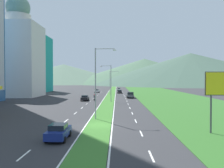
% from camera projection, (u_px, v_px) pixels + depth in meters
% --- Properties ---
extents(ground_plane, '(600.00, 600.00, 0.00)m').
position_uv_depth(ground_plane, '(99.00, 125.00, 30.90)').
color(ground_plane, '#2D2D30').
extents(grass_median, '(3.20, 240.00, 0.06)m').
position_uv_depth(grass_median, '(111.00, 95.00, 90.87)').
color(grass_median, '#387028').
rests_on(grass_median, ground_plane).
extents(grass_verge_right, '(24.00, 240.00, 0.06)m').
position_uv_depth(grass_verge_right, '(164.00, 95.00, 90.43)').
color(grass_verge_right, '#2D6023').
rests_on(grass_verge_right, ground_plane).
extents(lane_dash_left_1, '(0.16, 2.80, 0.01)m').
position_uv_depth(lane_dash_left_1, '(24.00, 155.00, 18.73)').
color(lane_dash_left_1, silver).
rests_on(lane_dash_left_1, ground_plane).
extents(lane_dash_left_2, '(0.16, 2.80, 0.01)m').
position_uv_depth(lane_dash_left_2, '(51.00, 133.00, 26.44)').
color(lane_dash_left_2, silver).
rests_on(lane_dash_left_2, ground_plane).
extents(lane_dash_left_3, '(0.16, 2.80, 0.01)m').
position_uv_depth(lane_dash_left_3, '(66.00, 121.00, 34.15)').
color(lane_dash_left_3, silver).
rests_on(lane_dash_left_3, ground_plane).
extents(lane_dash_left_4, '(0.16, 2.80, 0.01)m').
position_uv_depth(lane_dash_left_4, '(75.00, 113.00, 41.86)').
color(lane_dash_left_4, silver).
rests_on(lane_dash_left_4, ground_plane).
extents(lane_dash_left_5, '(0.16, 2.80, 0.01)m').
position_uv_depth(lane_dash_left_5, '(82.00, 108.00, 49.58)').
color(lane_dash_left_5, silver).
rests_on(lane_dash_left_5, ground_plane).
extents(lane_dash_left_6, '(0.16, 2.80, 0.01)m').
position_uv_depth(lane_dash_left_6, '(87.00, 104.00, 57.29)').
color(lane_dash_left_6, silver).
rests_on(lane_dash_left_6, ground_plane).
extents(lane_dash_left_7, '(0.16, 2.80, 0.01)m').
position_uv_depth(lane_dash_left_7, '(90.00, 101.00, 65.00)').
color(lane_dash_left_7, silver).
rests_on(lane_dash_left_7, ground_plane).
extents(lane_dash_left_8, '(0.16, 2.80, 0.01)m').
position_uv_depth(lane_dash_left_8, '(93.00, 99.00, 72.71)').
color(lane_dash_left_8, silver).
rests_on(lane_dash_left_8, ground_plane).
extents(lane_dash_left_9, '(0.16, 2.80, 0.01)m').
position_uv_depth(lane_dash_left_9, '(95.00, 97.00, 80.42)').
color(lane_dash_left_9, silver).
rests_on(lane_dash_left_9, ground_plane).
extents(lane_dash_left_10, '(0.16, 2.80, 0.01)m').
position_uv_depth(lane_dash_left_10, '(97.00, 95.00, 88.13)').
color(lane_dash_left_10, silver).
rests_on(lane_dash_left_10, ground_plane).
extents(lane_dash_left_11, '(0.16, 2.80, 0.01)m').
position_uv_depth(lane_dash_left_11, '(99.00, 94.00, 95.85)').
color(lane_dash_left_11, silver).
rests_on(lane_dash_left_11, ground_plane).
extents(lane_dash_left_12, '(0.16, 2.80, 0.01)m').
position_uv_depth(lane_dash_left_12, '(100.00, 93.00, 103.56)').
color(lane_dash_left_12, silver).
rests_on(lane_dash_left_12, ground_plane).
extents(lane_dash_left_13, '(0.16, 2.80, 0.01)m').
position_uv_depth(lane_dash_left_13, '(101.00, 92.00, 111.27)').
color(lane_dash_left_13, silver).
rests_on(lane_dash_left_13, ground_plane).
extents(lane_dash_right_1, '(0.16, 2.80, 0.01)m').
position_uv_depth(lane_dash_right_1, '(151.00, 156.00, 18.51)').
color(lane_dash_right_1, silver).
rests_on(lane_dash_right_1, ground_plane).
extents(lane_dash_right_2, '(0.16, 2.80, 0.01)m').
position_uv_depth(lane_dash_right_2, '(141.00, 133.00, 26.22)').
color(lane_dash_right_2, silver).
rests_on(lane_dash_right_2, ground_plane).
extents(lane_dash_right_3, '(0.16, 2.80, 0.01)m').
position_uv_depth(lane_dash_right_3, '(136.00, 121.00, 33.93)').
color(lane_dash_right_3, silver).
rests_on(lane_dash_right_3, ground_plane).
extents(lane_dash_right_4, '(0.16, 2.80, 0.01)m').
position_uv_depth(lane_dash_right_4, '(132.00, 113.00, 41.65)').
color(lane_dash_right_4, silver).
rests_on(lane_dash_right_4, ground_plane).
extents(lane_dash_right_5, '(0.16, 2.80, 0.01)m').
position_uv_depth(lane_dash_right_5, '(130.00, 108.00, 49.36)').
color(lane_dash_right_5, silver).
rests_on(lane_dash_right_5, ground_plane).
extents(lane_dash_right_6, '(0.16, 2.80, 0.01)m').
position_uv_depth(lane_dash_right_6, '(128.00, 104.00, 57.07)').
color(lane_dash_right_6, silver).
rests_on(lane_dash_right_6, ground_plane).
extents(lane_dash_right_7, '(0.16, 2.80, 0.01)m').
position_uv_depth(lane_dash_right_7, '(127.00, 101.00, 64.78)').
color(lane_dash_right_7, silver).
rests_on(lane_dash_right_7, ground_plane).
extents(lane_dash_right_8, '(0.16, 2.80, 0.01)m').
position_uv_depth(lane_dash_right_8, '(126.00, 99.00, 72.49)').
color(lane_dash_right_8, silver).
rests_on(lane_dash_right_8, ground_plane).
extents(lane_dash_right_9, '(0.16, 2.80, 0.01)m').
position_uv_depth(lane_dash_right_9, '(125.00, 97.00, 80.20)').
color(lane_dash_right_9, silver).
rests_on(lane_dash_right_9, ground_plane).
extents(lane_dash_right_10, '(0.16, 2.80, 0.01)m').
position_uv_depth(lane_dash_right_10, '(124.00, 95.00, 87.91)').
color(lane_dash_right_10, silver).
rests_on(lane_dash_right_10, ground_plane).
extents(lane_dash_right_11, '(0.16, 2.80, 0.01)m').
position_uv_depth(lane_dash_right_11, '(124.00, 94.00, 95.63)').
color(lane_dash_right_11, silver).
rests_on(lane_dash_right_11, ground_plane).
extents(lane_dash_right_12, '(0.16, 2.80, 0.01)m').
position_uv_depth(lane_dash_right_12, '(123.00, 93.00, 103.34)').
color(lane_dash_right_12, silver).
rests_on(lane_dash_right_12, ground_plane).
extents(lane_dash_right_13, '(0.16, 2.80, 0.01)m').
position_uv_depth(lane_dash_right_13, '(123.00, 92.00, 111.05)').
color(lane_dash_right_13, silver).
rests_on(lane_dash_right_13, ground_plane).
extents(edge_line_median_left, '(0.16, 240.00, 0.01)m').
position_uv_depth(edge_line_median_left, '(106.00, 95.00, 90.91)').
color(edge_line_median_left, silver).
rests_on(edge_line_median_left, ground_plane).
extents(edge_line_median_right, '(0.16, 240.00, 0.01)m').
position_uv_depth(edge_line_median_right, '(115.00, 95.00, 90.83)').
color(edge_line_median_right, silver).
rests_on(edge_line_median_right, ground_plane).
extents(domed_building, '(14.65, 14.65, 35.17)m').
position_uv_depth(domed_building, '(18.00, 54.00, 81.68)').
color(domed_building, silver).
rests_on(domed_building, ground_plane).
extents(midrise_colored, '(13.47, 13.47, 26.56)m').
position_uv_depth(midrise_colored, '(35.00, 64.00, 113.45)').
color(midrise_colored, teal).
rests_on(midrise_colored, ground_plane).
extents(hill_far_left, '(193.05, 193.05, 26.82)m').
position_uv_depth(hill_far_left, '(63.00, 74.00, 324.03)').
color(hill_far_left, '#516B56').
rests_on(hill_far_left, ground_plane).
extents(hill_far_center, '(214.76, 214.76, 33.53)m').
position_uv_depth(hill_far_center, '(144.00, 71.00, 312.91)').
color(hill_far_center, '#47664C').
rests_on(hill_far_center, ground_plane).
extents(hill_far_right, '(236.93, 236.93, 35.94)m').
position_uv_depth(hill_far_right, '(191.00, 69.00, 267.33)').
color(hill_far_right, '#3D5647').
rests_on(hill_far_right, ground_plane).
extents(street_lamp_near, '(3.28, 0.48, 10.87)m').
position_uv_depth(street_lamp_near, '(98.00, 79.00, 35.51)').
color(street_lamp_near, '#99999E').
rests_on(street_lamp_near, ground_plane).
extents(street_lamp_mid, '(3.12, 0.47, 9.90)m').
position_uv_depth(street_lamp_mid, '(110.00, 81.00, 63.37)').
color(street_lamp_mid, '#99999E').
rests_on(street_lamp_mid, ground_plane).
extents(street_lamp_far, '(3.51, 0.53, 9.28)m').
position_uv_depth(street_lamp_far, '(111.00, 81.00, 91.21)').
color(street_lamp_far, '#99999E').
rests_on(street_lamp_far, ground_plane).
extents(billboard_roadside, '(4.22, 0.28, 6.96)m').
position_uv_depth(billboard_roadside, '(224.00, 87.00, 26.03)').
color(billboard_roadside, '#4C4C51').
rests_on(billboard_roadside, ground_plane).
extents(car_0, '(2.04, 4.18, 1.53)m').
position_uv_depth(car_0, '(97.00, 91.00, 105.83)').
color(car_0, silver).
rests_on(car_0, ground_plane).
extents(car_1, '(1.89, 4.47, 1.39)m').
position_uv_depth(car_1, '(119.00, 89.00, 125.38)').
color(car_1, '#B2B2B7').
rests_on(car_1, ground_plane).
extents(car_2, '(1.98, 4.60, 1.44)m').
position_uv_depth(car_2, '(120.00, 92.00, 100.59)').
color(car_2, black).
rests_on(car_2, ground_plane).
extents(car_3, '(2.04, 4.15, 1.60)m').
position_uv_depth(car_3, '(85.00, 98.00, 65.78)').
color(car_3, black).
rests_on(car_3, ground_plane).
extents(car_4, '(1.98, 4.28, 1.61)m').
position_uv_depth(car_4, '(58.00, 132.00, 23.55)').
color(car_4, navy).
rests_on(car_4, ground_plane).
extents(pickup_truck_0, '(2.18, 5.40, 2.00)m').
position_uv_depth(pickup_truck_0, '(130.00, 95.00, 75.60)').
color(pickup_truck_0, '#515459').
rests_on(pickup_truck_0, ground_plane).
extents(motorcycle_rider, '(0.36, 2.00, 1.80)m').
position_uv_depth(motorcycle_rider, '(94.00, 98.00, 66.87)').
color(motorcycle_rider, black).
rests_on(motorcycle_rider, ground_plane).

